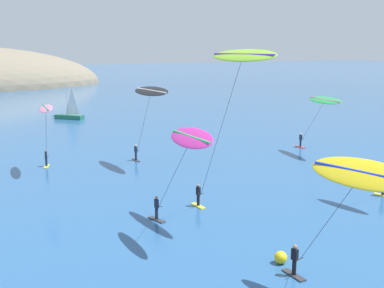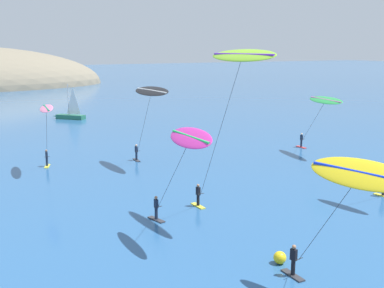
{
  "view_description": "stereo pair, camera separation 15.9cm",
  "coord_description": "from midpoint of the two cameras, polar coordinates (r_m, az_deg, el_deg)",
  "views": [
    {
      "loc": [
        -20.25,
        -9.33,
        11.59
      ],
      "look_at": [
        -3.05,
        22.78,
        4.19
      ],
      "focal_mm": 45.0,
      "sensor_mm": 36.0,
      "label": 1
    },
    {
      "loc": [
        -20.11,
        -9.41,
        11.59
      ],
      "look_at": [
        -3.05,
        22.78,
        4.19
      ],
      "focal_mm": 45.0,
      "sensor_mm": 36.0,
      "label": 2
    }
  ],
  "objects": [
    {
      "name": "sailboat_near",
      "position": [
        80.86,
        -14.32,
        3.35
      ],
      "size": [
        4.77,
        5.0,
        5.7
      ],
      "color": "#23664C",
      "rests_on": "ground"
    },
    {
      "name": "kitesurfer_magenta",
      "position": [
        27.58,
        -0.46,
        -0.14
      ],
      "size": [
        1.32,
        8.02,
        7.08
      ],
      "color": "#2D2D33",
      "rests_on": "ground"
    },
    {
      "name": "marker_buoy",
      "position": [
        27.24,
        10.54,
        -13.1
      ],
      "size": [
        0.7,
        0.7,
        0.7
      ],
      "primitive_type": "sphere",
      "color": "yellow",
      "rests_on": "ground"
    },
    {
      "name": "kitesurfer_pink",
      "position": [
        46.01,
        -16.78,
        3.43
      ],
      "size": [
        1.65,
        5.92,
        6.37
      ],
      "color": "yellow",
      "rests_on": "ground"
    },
    {
      "name": "kitesurfer_green",
      "position": [
        53.23,
        15.43,
        4.68
      ],
      "size": [
        2.57,
        8.28,
        6.4
      ],
      "color": "red",
      "rests_on": "ground"
    },
    {
      "name": "kitesurfer_yellow",
      "position": [
        22.58,
        18.88,
        -4.21
      ],
      "size": [
        2.5,
        6.6,
        6.72
      ],
      "color": "#2D2D33",
      "rests_on": "ground"
    },
    {
      "name": "kitesurfer_black",
      "position": [
        46.01,
        -4.86,
        5.78
      ],
      "size": [
        2.05,
        7.43,
        7.9
      ],
      "color": "#2D2D33",
      "rests_on": "ground"
    },
    {
      "name": "kitesurfer_lime",
      "position": [
        30.37,
        5.67,
        8.96
      ],
      "size": [
        1.81,
        8.55,
        11.5
      ],
      "color": "yellow",
      "rests_on": "ground"
    }
  ]
}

